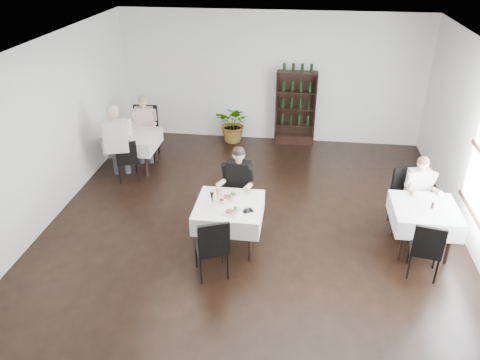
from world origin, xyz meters
name	(u,v)px	position (x,y,z in m)	size (l,w,h in m)	color
room_shell	(249,163)	(0.00, 0.00, 1.50)	(9.00, 9.00, 9.00)	black
wine_shelf	(295,109)	(0.60, 4.31, 0.85)	(0.90, 0.28, 1.75)	black
main_table	(229,212)	(-0.30, 0.00, 0.62)	(1.03, 1.03, 0.77)	black
left_table	(134,141)	(-2.70, 2.50, 0.62)	(0.98, 0.98, 0.77)	black
right_table	(424,215)	(2.70, 0.30, 0.62)	(0.98, 0.98, 0.77)	black
potted_tree	(234,124)	(-0.82, 4.20, 0.45)	(0.82, 0.71, 0.91)	#24501B
main_chair_far	(233,195)	(-0.34, 0.70, 0.53)	(0.48, 0.48, 0.92)	black
main_chair_near	(212,245)	(-0.42, -0.81, 0.56)	(0.59, 0.59, 0.99)	black
left_chair_far	(145,129)	(-2.64, 3.10, 0.66)	(0.56, 0.56, 1.15)	black
left_chair_near	(127,158)	(-2.66, 1.92, 0.51)	(0.54, 0.54, 0.90)	black
right_chair_far	(407,193)	(2.58, 1.04, 0.59)	(0.62, 0.62, 1.03)	black
right_chair_near	(426,247)	(2.60, -0.41, 0.53)	(0.49, 0.50, 0.93)	black
diner_main	(238,182)	(-0.25, 0.62, 0.84)	(0.58, 0.60, 1.44)	#3C3C43
diner_left_far	(144,123)	(-2.62, 3.03, 0.82)	(0.59, 0.62, 1.42)	#3C3C43
diner_left_near	(116,137)	(-2.82, 1.92, 0.95)	(0.69, 0.74, 1.64)	#3C3C43
diner_right_far	(420,188)	(2.74, 0.92, 0.76)	(0.54, 0.56, 1.31)	#3C3C43
plate_far	(230,197)	(-0.32, 0.19, 0.79)	(0.32, 0.32, 0.09)	white
plate_near	(233,212)	(-0.21, -0.24, 0.79)	(0.33, 0.33, 0.08)	white
pilsner_dark	(212,198)	(-0.55, -0.05, 0.88)	(0.06, 0.06, 0.27)	black
pilsner_lager	(218,195)	(-0.48, 0.05, 0.89)	(0.07, 0.07, 0.29)	gold
coke_bottle	(222,198)	(-0.41, -0.01, 0.87)	(0.06, 0.06, 0.24)	silver
napkin_cutlery	(248,211)	(0.01, -0.17, 0.78)	(0.20, 0.19, 0.02)	black
pepper_mill	(432,205)	(2.78, 0.28, 0.82)	(0.04, 0.04, 0.10)	black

